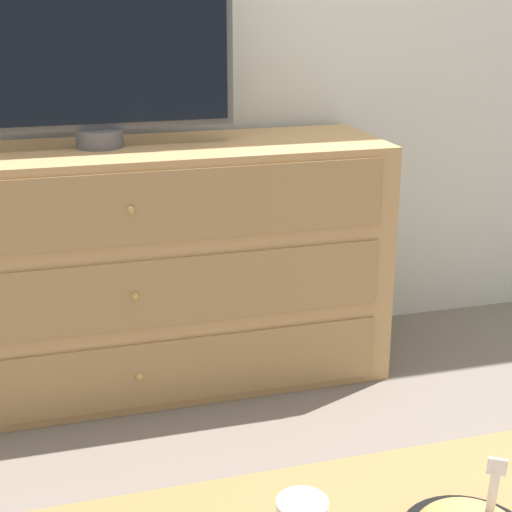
% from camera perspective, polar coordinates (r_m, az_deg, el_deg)
% --- Properties ---
extents(ground_plane, '(12.00, 12.00, 0.00)m').
position_cam_1_polar(ground_plane, '(2.87, -7.89, -6.41)').
color(ground_plane, '#70665B').
extents(dresser, '(1.63, 0.47, 0.77)m').
position_cam_1_polar(dresser, '(2.48, -9.49, -1.01)').
color(dresser, tan).
rests_on(dresser, ground_plane).
extents(tv, '(0.82, 0.14, 0.53)m').
position_cam_1_polar(tv, '(2.37, -11.71, 14.44)').
color(tv, '#515156').
rests_on(tv, dresser).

